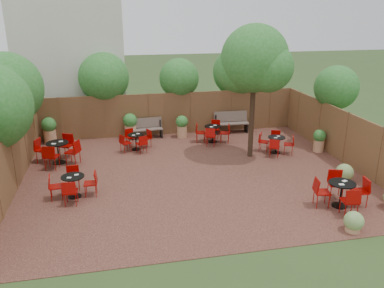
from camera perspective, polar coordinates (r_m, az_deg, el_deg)
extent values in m
plane|color=#354F23|center=(14.24, 0.13, -4.47)|extent=(80.00, 80.00, 0.00)
cube|color=#3A1B17|center=(14.24, 0.13, -4.43)|extent=(12.00, 10.00, 0.02)
cube|color=#54341F|center=(18.58, -3.04, 4.41)|extent=(12.00, 0.08, 2.00)
cube|color=#54341F|center=(14.01, -24.67, -2.30)|extent=(0.08, 10.00, 2.00)
cube|color=#54341F|center=(16.15, 21.46, 0.83)|extent=(0.08, 10.00, 2.00)
cube|color=beige|center=(20.93, -17.16, 13.61)|extent=(5.00, 4.00, 8.00)
sphere|color=#276B22|center=(16.51, -25.46, 7.27)|extent=(2.77, 2.77, 2.77)
sphere|color=#276B22|center=(18.72, -12.71, 9.39)|extent=(2.31, 2.31, 2.31)
sphere|color=#276B22|center=(18.91, -1.89, 9.54)|extent=(1.89, 1.89, 1.89)
sphere|color=#276B22|center=(19.80, 6.72, 10.38)|extent=(2.49, 2.49, 2.49)
sphere|color=#276B22|center=(17.74, 20.27, 7.72)|extent=(1.85, 1.85, 1.85)
cylinder|color=black|center=(15.54, 8.77, 5.42)|extent=(0.24, 0.24, 4.12)
sphere|color=#276B22|center=(15.22, 9.12, 12.21)|extent=(2.56, 2.56, 2.56)
sphere|color=#276B22|center=(15.49, 6.75, 10.74)|extent=(1.79, 1.79, 1.79)
sphere|color=#276B22|center=(15.03, 11.06, 10.91)|extent=(1.87, 1.87, 1.87)
cube|color=brown|center=(18.16, -6.64, 2.14)|extent=(1.50, 0.56, 0.05)
cube|color=brown|center=(18.28, -6.73, 3.11)|extent=(1.48, 0.23, 0.44)
cube|color=black|center=(18.19, -8.71, 1.32)|extent=(0.09, 0.45, 0.39)
cube|color=black|center=(18.30, -4.53, 1.59)|extent=(0.09, 0.45, 0.39)
cube|color=brown|center=(18.92, 5.80, 3.01)|extent=(1.65, 0.54, 0.05)
cube|color=brown|center=(19.05, 5.63, 4.03)|extent=(1.64, 0.17, 0.49)
cube|color=black|center=(18.79, 3.61, 2.16)|extent=(0.08, 0.49, 0.44)
cube|color=black|center=(19.22, 7.88, 2.40)|extent=(0.08, 0.49, 0.44)
cylinder|color=black|center=(16.09, -18.73, -2.55)|extent=(0.49, 0.49, 0.03)
cylinder|color=black|center=(15.96, -18.88, -1.23)|extent=(0.06, 0.06, 0.78)
cylinder|color=black|center=(15.83, -19.03, 0.14)|extent=(0.85, 0.85, 0.03)
cube|color=white|center=(15.89, -18.53, 0.36)|extent=(0.19, 0.16, 0.02)
cube|color=white|center=(15.71, -19.50, 0.04)|extent=(0.19, 0.16, 0.02)
cylinder|color=black|center=(13.13, -16.70, -7.29)|extent=(0.42, 0.42, 0.03)
cylinder|color=black|center=(12.99, -16.84, -5.95)|extent=(0.05, 0.05, 0.67)
cylinder|color=black|center=(12.86, -16.98, -4.56)|extent=(0.72, 0.72, 0.03)
cube|color=white|center=(12.91, -16.46, -4.31)|extent=(0.14, 0.10, 0.01)
cube|color=white|center=(12.75, -17.46, -4.70)|extent=(0.14, 0.10, 0.01)
cylinder|color=black|center=(16.68, 12.05, -1.19)|extent=(0.41, 0.41, 0.03)
cylinder|color=black|center=(16.57, 12.13, -0.13)|extent=(0.05, 0.05, 0.64)
cylinder|color=black|center=(16.47, 12.21, 0.96)|extent=(0.70, 0.70, 0.03)
cube|color=white|center=(16.57, 12.46, 1.13)|extent=(0.16, 0.14, 0.01)
cube|color=white|center=(16.33, 12.07, 0.89)|extent=(0.16, 0.14, 0.01)
cylinder|color=black|center=(17.67, 3.01, 0.38)|extent=(0.43, 0.43, 0.03)
cylinder|color=black|center=(17.57, 3.03, 1.46)|extent=(0.05, 0.05, 0.69)
cylinder|color=black|center=(17.46, 3.05, 2.57)|extent=(0.75, 0.75, 0.03)
cube|color=white|center=(17.56, 3.36, 2.73)|extent=(0.16, 0.14, 0.01)
cube|color=white|center=(17.32, 2.84, 2.51)|extent=(0.16, 0.14, 0.01)
cylinder|color=black|center=(16.84, -8.11, -0.75)|extent=(0.40, 0.40, 0.03)
cylinder|color=black|center=(16.74, -8.16, 0.28)|extent=(0.05, 0.05, 0.63)
cylinder|color=black|center=(16.64, -8.21, 1.34)|extent=(0.69, 0.69, 0.03)
cube|color=white|center=(16.71, -7.86, 1.50)|extent=(0.15, 0.13, 0.01)
cube|color=white|center=(16.53, -8.50, 1.27)|extent=(0.15, 0.13, 0.01)
cylinder|color=black|center=(12.83, 20.64, -8.38)|extent=(0.46, 0.46, 0.03)
cylinder|color=black|center=(12.68, 20.83, -6.89)|extent=(0.05, 0.05, 0.73)
cylinder|color=black|center=(12.52, 21.03, -5.34)|extent=(0.79, 0.79, 0.03)
cube|color=white|center=(12.64, 21.32, -5.03)|extent=(0.16, 0.12, 0.02)
cube|color=white|center=(12.37, 20.93, -5.53)|extent=(0.16, 0.12, 0.02)
cylinder|color=tan|center=(18.30, -8.92, 1.77)|extent=(0.53, 0.53, 0.61)
sphere|color=#276B22|center=(18.15, -9.01, 3.41)|extent=(0.64, 0.64, 0.64)
cylinder|color=tan|center=(18.24, -1.48, 1.83)|extent=(0.47, 0.47, 0.54)
sphere|color=#276B22|center=(18.10, -1.50, 3.28)|extent=(0.56, 0.56, 0.56)
cylinder|color=tan|center=(18.50, -19.93, 1.03)|extent=(0.54, 0.54, 0.61)
sphere|color=#276B22|center=(18.35, -20.12, 2.66)|extent=(0.64, 0.64, 0.64)
cylinder|color=tan|center=(17.23, 17.93, -0.24)|extent=(0.43, 0.43, 0.49)
sphere|color=#276B22|center=(17.09, 18.08, 1.15)|extent=(0.52, 0.52, 0.52)
cylinder|color=tan|center=(11.59, 22.34, -11.26)|extent=(0.39, 0.39, 0.18)
sphere|color=#73934C|center=(11.49, 22.48, -10.31)|extent=(0.53, 0.53, 0.53)
cylinder|color=tan|center=(14.55, 21.18, -4.80)|extent=(0.44, 0.44, 0.20)
sphere|color=#73934C|center=(14.45, 21.30, -3.89)|extent=(0.60, 0.60, 0.60)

